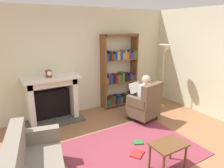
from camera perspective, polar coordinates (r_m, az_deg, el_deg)
name	(u,v)px	position (r m, az deg, el deg)	size (l,w,h in m)	color
ground	(142,158)	(3.87, 8.35, -19.74)	(14.00, 14.00, 0.00)	#91613F
back_wall	(82,61)	(5.43, -8.30, 6.30)	(5.60, 0.10, 2.70)	beige
side_wall_right	(191,60)	(6.01, 21.23, 6.33)	(0.10, 5.20, 2.70)	beige
area_rug	(132,149)	(4.06, 5.57, -17.64)	(2.40, 1.80, 0.01)	brown
fireplace	(52,97)	(5.10, -16.33, -3.63)	(1.33, 0.64, 1.12)	#4C4742
mantel_clock	(49,74)	(4.83, -17.26, 2.77)	(0.14, 0.14, 0.16)	brown
bookshelf	(119,73)	(5.78, 2.06, 3.14)	(1.06, 0.32, 2.04)	brown
armchair_reading	(145,104)	(5.01, 9.32, -5.60)	(0.77, 0.75, 0.97)	#331E14
seated_reader	(142,95)	(5.00, 8.35, -3.17)	(0.44, 0.58, 1.14)	white
side_table	(168,148)	(3.50, 15.44, -16.78)	(0.56, 0.39, 0.47)	brown
scattered_books	(138,149)	(4.03, 7.14, -17.67)	(0.52, 0.53, 0.03)	#267233
floor_lamp	(164,55)	(5.74, 14.38, 7.98)	(0.32, 0.32, 1.76)	#B7933F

